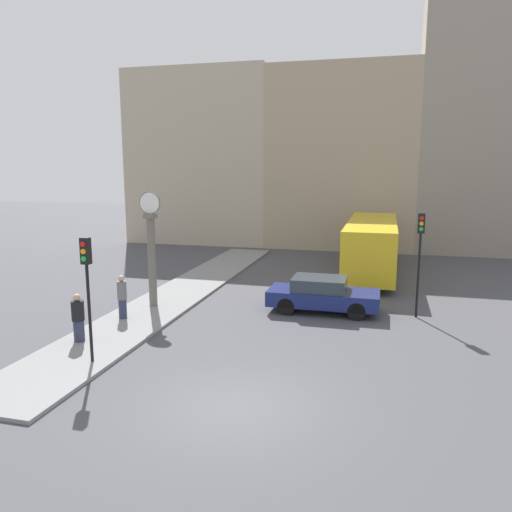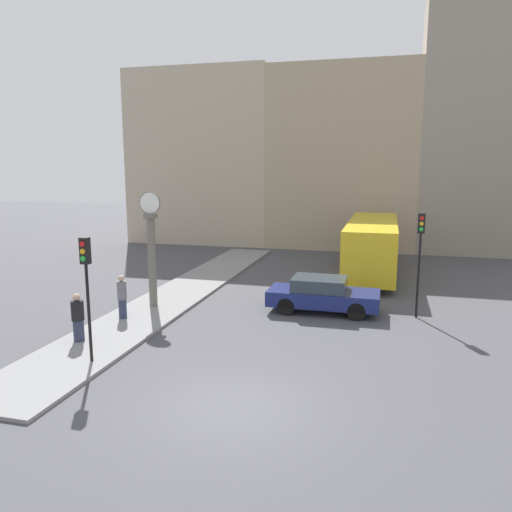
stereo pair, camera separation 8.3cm
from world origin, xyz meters
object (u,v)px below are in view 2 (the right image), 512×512
(traffic_light_near, at_px, (86,274))
(sedan_car, at_px, (322,294))
(bus_distant, at_px, (372,244))
(traffic_light_far, at_px, (420,244))
(pedestrian_black_jacket, at_px, (78,318))
(street_clock, at_px, (152,251))
(pedestrian_grey_jacket, at_px, (122,297))

(traffic_light_near, bearing_deg, sedan_car, 50.77)
(bus_distant, distance_m, traffic_light_far, 8.01)
(traffic_light_near, height_order, pedestrian_black_jacket, traffic_light_near)
(sedan_car, bearing_deg, traffic_light_near, -129.23)
(traffic_light_near, height_order, street_clock, street_clock)
(traffic_light_far, relative_size, pedestrian_grey_jacket, 2.45)
(bus_distant, xyz_separation_m, pedestrian_black_jacket, (-8.88, -13.58, -0.76))
(pedestrian_grey_jacket, distance_m, pedestrian_black_jacket, 2.63)
(pedestrian_black_jacket, bearing_deg, pedestrian_grey_jacket, 87.56)
(sedan_car, height_order, pedestrian_black_jacket, pedestrian_black_jacket)
(traffic_light_near, distance_m, street_clock, 6.02)
(traffic_light_near, bearing_deg, traffic_light_far, 37.82)
(sedan_car, bearing_deg, street_clock, -169.65)
(bus_distant, relative_size, street_clock, 2.14)
(bus_distant, distance_m, traffic_light_near, 16.82)
(street_clock, height_order, pedestrian_black_jacket, street_clock)
(bus_distant, bearing_deg, traffic_light_near, -116.53)
(bus_distant, relative_size, traffic_light_near, 2.71)
(sedan_car, distance_m, pedestrian_grey_jacket, 7.78)
(bus_distant, xyz_separation_m, traffic_light_far, (1.98, -7.66, 1.23))
(traffic_light_far, bearing_deg, pedestrian_black_jacket, -151.43)
(traffic_light_far, distance_m, street_clock, 10.52)
(traffic_light_near, relative_size, pedestrian_black_jacket, 2.31)
(bus_distant, bearing_deg, traffic_light_far, -75.52)
(street_clock, bearing_deg, pedestrian_grey_jacket, -100.41)
(traffic_light_near, relative_size, pedestrian_grey_jacket, 2.23)
(traffic_light_far, xyz_separation_m, pedestrian_grey_jacket, (-10.75, -3.29, -1.95))
(traffic_light_near, relative_size, street_clock, 0.79)
(bus_distant, bearing_deg, street_clock, -132.86)
(pedestrian_black_jacket, bearing_deg, bus_distant, 56.80)
(traffic_light_near, height_order, traffic_light_far, traffic_light_far)
(traffic_light_near, height_order, pedestrian_grey_jacket, traffic_light_near)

